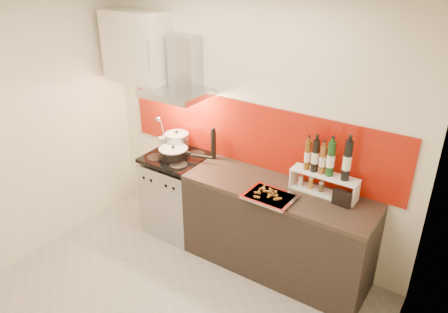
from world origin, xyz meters
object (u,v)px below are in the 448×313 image
Objects in this scene: baking_tray at (270,196)px; counter at (276,229)px; stock_pot at (177,141)px; saute_pan at (174,153)px; range_stove at (178,194)px; pepper_mill at (213,144)px.

counter is at bearing 91.62° from baking_tray.
stock_pot is 1.33m from baking_tray.
counter is 1.30m from saute_pan.
stock_pot is (-1.29, 0.13, 0.55)m from counter.
saute_pan is at bearing -75.49° from range_stove.
stock_pot is at bearing 123.62° from range_stove.
stock_pot reaches higher than saute_pan.
range_stove is 0.52m from saute_pan.
counter is (1.20, 0.00, 0.01)m from range_stove.
counter is 7.07× the size of stock_pot.
range_stove is 1.20m from counter.
stock_pot is 0.74× the size of pepper_mill.
saute_pan is (0.10, -0.17, -0.04)m from stock_pot.
pepper_mill is (-0.85, 0.18, 0.62)m from counter.
stock_pot is 0.45× the size of saute_pan.
pepper_mill is 0.94m from baking_tray.
range_stove is 0.74m from pepper_mill.
pepper_mill is 0.78× the size of baking_tray.
saute_pan is 1.62× the size of pepper_mill.
range_stove is 3.57× the size of stock_pot.
stock_pot is at bearing 119.60° from saute_pan.
counter is 3.20× the size of saute_pan.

